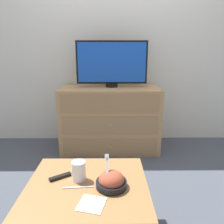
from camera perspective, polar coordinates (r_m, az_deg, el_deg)
ground_plane at (r=3.12m, az=0.84°, el=-6.79°), size 12.00×12.00×0.00m
wall_back at (r=2.92m, az=0.93°, el=17.78°), size 12.00×0.05×2.60m
dresser at (r=2.70m, az=-0.53°, el=-1.68°), size 1.17×0.58×0.77m
tv at (r=2.63m, az=-0.07°, el=12.59°), size 0.84×0.14×0.54m
coffee_table at (r=1.40m, az=-6.41°, el=-20.23°), size 0.71×0.64×0.42m
takeout_bowl at (r=1.31m, az=-0.16°, el=-17.57°), size 0.18×0.18×0.18m
drink_cup at (r=1.38m, az=-8.65°, el=-15.21°), size 0.08×0.08×0.12m
napkin at (r=1.21m, az=-5.34°, el=-22.82°), size 0.16×0.16×0.00m
knife at (r=1.34m, az=-8.89°, el=-18.87°), size 0.18×0.02×0.01m
remote_control at (r=1.44m, az=-13.39°, el=-16.13°), size 0.13×0.10×0.02m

